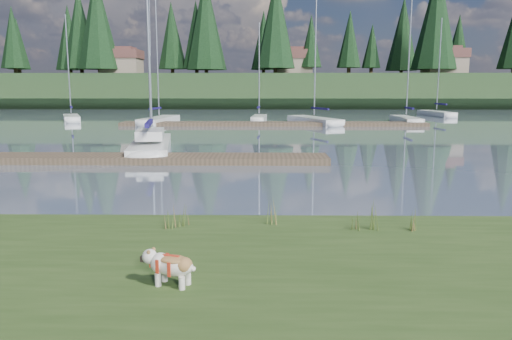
{
  "coord_description": "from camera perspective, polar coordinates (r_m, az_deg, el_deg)",
  "views": [
    {
      "loc": [
        1.17,
        -12.68,
        3.28
      ],
      "look_at": [
        0.99,
        -0.5,
        1.24
      ],
      "focal_mm": 35.0,
      "sensor_mm": 36.0,
      "label": 1
    }
  ],
  "objects": [
    {
      "name": "conifer_3",
      "position": [
        85.83,
        -6.86,
        15.08
      ],
      "size": [
        4.84,
        4.84,
        12.25
      ],
      "color": "#382619",
      "rests_on": "ridge"
    },
    {
      "name": "dock_far",
      "position": [
        42.8,
        1.97,
        5.29
      ],
      "size": [
        26.0,
        2.2,
        0.3
      ],
      "primitive_type": "cube",
      "color": "#4C3D2C",
      "rests_on": "ground"
    },
    {
      "name": "dock_near",
      "position": [
        22.51,
        -12.44,
        1.28
      ],
      "size": [
        16.0,
        2.0,
        0.3
      ],
      "primitive_type": "cube",
      "color": "#4C3D2C",
      "rests_on": "ground"
    },
    {
      "name": "weed_4",
      "position": [
        10.55,
        11.5,
        -5.64
      ],
      "size": [
        0.17,
        0.14,
        0.49
      ],
      "color": "#475B23",
      "rests_on": "bank"
    },
    {
      "name": "weed_3",
      "position": [
        10.62,
        -9.86,
        -5.44
      ],
      "size": [
        0.17,
        0.14,
        0.51
      ],
      "color": "#475B23",
      "rests_on": "bank"
    },
    {
      "name": "weed_1",
      "position": [
        10.72,
        1.87,
        -4.99
      ],
      "size": [
        0.17,
        0.14,
        0.59
      ],
      "color": "#475B23",
      "rests_on": "bank"
    },
    {
      "name": "conifer_1",
      "position": [
        93.6,
        -26.0,
        13.46
      ],
      "size": [
        4.4,
        4.4,
        11.3
      ],
      "color": "#382619",
      "rests_on": "ridge"
    },
    {
      "name": "sailboat_main",
      "position": [
        26.61,
        -11.81,
        3.12
      ],
      "size": [
        3.27,
        9.29,
        13.09
      ],
      "rotation": [
        0.0,
        0.0,
        1.74
      ],
      "color": "silver",
      "rests_on": "ground"
    },
    {
      "name": "mud_lip",
      "position": [
        11.59,
        -5.02,
        -6.61
      ],
      "size": [
        60.0,
        0.5,
        0.14
      ],
      "primitive_type": "cube",
      "color": "#33281C",
      "rests_on": "ground"
    },
    {
      "name": "weed_2",
      "position": [
        10.63,
        13.28,
        -5.16
      ],
      "size": [
        0.17,
        0.14,
        0.68
      ],
      "color": "#475B23",
      "rests_on": "bank"
    },
    {
      "name": "weed_5",
      "position": [
        10.83,
        17.71,
        -5.51
      ],
      "size": [
        0.17,
        0.14,
        0.5
      ],
      "color": "#475B23",
      "rests_on": "bank"
    },
    {
      "name": "house_0",
      "position": [
        85.96,
        -15.11,
        11.86
      ],
      "size": [
        6.3,
        5.3,
        4.65
      ],
      "color": "gray",
      "rests_on": "ridge"
    },
    {
      "name": "weed_0",
      "position": [
        10.75,
        -8.25,
        -5.27
      ],
      "size": [
        0.17,
        0.14,
        0.49
      ],
      "color": "#475B23",
      "rests_on": "bank"
    },
    {
      "name": "sailboat_bg_5",
      "position": [
        60.71,
        19.63,
        6.15
      ],
      "size": [
        2.47,
        7.7,
        10.86
      ],
      "rotation": [
        0.0,
        0.0,
        1.7
      ],
      "color": "silver",
      "rests_on": "ground"
    },
    {
      "name": "house_1",
      "position": [
        83.92,
        4.26,
        12.22
      ],
      "size": [
        6.3,
        5.3,
        4.65
      ],
      "color": "gray",
      "rests_on": "ridge"
    },
    {
      "name": "house_2",
      "position": [
        86.71,
        20.72,
        11.56
      ],
      "size": [
        6.3,
        5.3,
        4.65
      ],
      "color": "gray",
      "rests_on": "ridge"
    },
    {
      "name": "conifer_2",
      "position": [
        85.44,
        -17.69,
        15.96
      ],
      "size": [
        6.6,
        6.6,
        16.05
      ],
      "color": "#382619",
      "rests_on": "ridge"
    },
    {
      "name": "sailboat_bg_0",
      "position": [
        52.15,
        -20.37,
        5.65
      ],
      "size": [
        3.92,
        6.86,
        10.11
      ],
      "rotation": [
        0.0,
        0.0,
        1.97
      ],
      "color": "silver",
      "rests_on": "ground"
    },
    {
      "name": "bank",
      "position": [
        7.46,
        -8.58,
        -15.2
      ],
      "size": [
        60.0,
        9.0,
        0.35
      ],
      "primitive_type": "cube",
      "color": "#31481D",
      "rests_on": "ground"
    },
    {
      "name": "sailboat_bg_1",
      "position": [
        46.92,
        -10.71,
        5.72
      ],
      "size": [
        2.63,
        8.69,
        12.7
      ],
      "rotation": [
        0.0,
        0.0,
        1.46
      ],
      "color": "silver",
      "rests_on": "ground"
    },
    {
      "name": "ridge",
      "position": [
        85.69,
        0.08,
        8.97
      ],
      "size": [
        200.0,
        20.0,
        5.0
      ],
      "primitive_type": "cube",
      "color": "#1F351A",
      "rests_on": "ground"
    },
    {
      "name": "conifer_4",
      "position": [
        79.31,
        2.27,
        16.59
      ],
      "size": [
        6.16,
        6.16,
        15.1
      ],
      "color": "#382619",
      "rests_on": "ridge"
    },
    {
      "name": "sailboat_bg_3",
      "position": [
        46.07,
        6.21,
        5.76
      ],
      "size": [
        4.86,
        8.98,
        13.04
      ],
      "rotation": [
        0.0,
        0.0,
        1.94
      ],
      "color": "silver",
      "rests_on": "ground"
    },
    {
      "name": "bulldog",
      "position": [
        7.64,
        -9.69,
        -10.58
      ],
      "size": [
        0.88,
        0.52,
        0.52
      ],
      "rotation": [
        0.0,
        0.0,
        2.83
      ],
      "color": "silver",
      "rests_on": "bank"
    },
    {
      "name": "sailboat_bg_4",
      "position": [
        48.59,
        16.57,
        5.61
      ],
      "size": [
        1.62,
        7.52,
        11.1
      ],
      "rotation": [
        0.0,
        0.0,
        1.55
      ],
      "color": "silver",
      "rests_on": "ground"
    },
    {
      "name": "conifer_5",
      "position": [
        84.17,
        10.66,
        14.48
      ],
      "size": [
        3.96,
        3.96,
        10.35
      ],
      "color": "#382619",
      "rests_on": "ridge"
    },
    {
      "name": "ground",
      "position": [
        42.82,
        -0.71,
        5.1
      ],
      "size": [
        200.0,
        200.0,
        0.0
      ],
      "primitive_type": "plane",
      "color": "slate",
      "rests_on": "ground"
    },
    {
      "name": "conifer_6",
      "position": [
        85.7,
        19.91,
        16.12
      ],
      "size": [
        7.04,
        7.04,
        17.0
      ],
      "color": "#382619",
      "rests_on": "ridge"
    },
    {
      "name": "sailboat_bg_2",
      "position": [
        48.28,
        0.4,
        5.99
      ],
      "size": [
        1.53,
        6.1,
        9.29
      ],
      "rotation": [
        0.0,
        0.0,
        1.51
      ],
      "color": "silver",
      "rests_on": "ground"
    }
  ]
}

